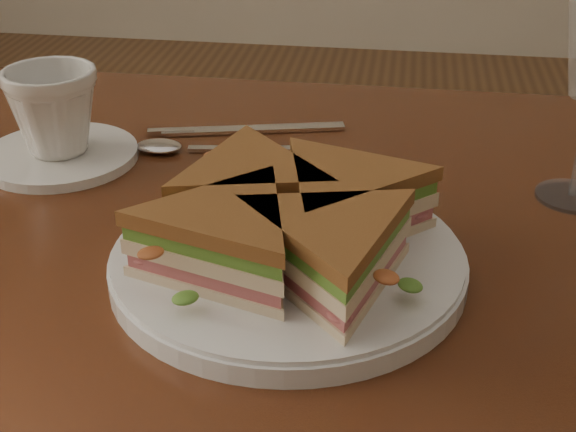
{
  "coord_description": "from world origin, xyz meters",
  "views": [
    {
      "loc": [
        0.09,
        -0.57,
        1.09
      ],
      "look_at": [
        0.01,
        -0.04,
        0.8
      ],
      "focal_mm": 50.0,
      "sensor_mm": 36.0,
      "label": 1
    }
  ],
  "objects": [
    {
      "name": "crisps_mound",
      "position": [
        0.01,
        -0.04,
        0.79
      ],
      "size": [
        0.09,
        0.09,
        0.05
      ],
      "primitive_type": null,
      "color": "#D8571B",
      "rests_on": "plate"
    },
    {
      "name": "saucer",
      "position": [
        -0.24,
        0.13,
        0.76
      ],
      "size": [
        0.16,
        0.16,
        0.01
      ],
      "primitive_type": "cylinder",
      "color": "silver",
      "rests_on": "table"
    },
    {
      "name": "spoon",
      "position": [
        -0.13,
        0.17,
        0.75
      ],
      "size": [
        0.18,
        0.04,
        0.01
      ],
      "rotation": [
        0.0,
        0.0,
        0.14
      ],
      "color": "silver",
      "rests_on": "table"
    },
    {
      "name": "coffee_cup",
      "position": [
        -0.24,
        0.13,
        0.8
      ],
      "size": [
        0.11,
        0.11,
        0.09
      ],
      "primitive_type": "imported",
      "rotation": [
        0.0,
        0.0,
        -0.16
      ],
      "color": "silver",
      "rests_on": "saucer"
    },
    {
      "name": "plate",
      "position": [
        0.01,
        -0.04,
        0.76
      ],
      "size": [
        0.28,
        0.28,
        0.02
      ],
      "primitive_type": "cylinder",
      "color": "silver",
      "rests_on": "table"
    },
    {
      "name": "table",
      "position": [
        0.0,
        0.0,
        0.65
      ],
      "size": [
        1.2,
        0.8,
        0.75
      ],
      "color": "#37180C",
      "rests_on": "ground"
    },
    {
      "name": "knife",
      "position": [
        -0.08,
        0.23,
        0.75
      ],
      "size": [
        0.21,
        0.06,
        0.0
      ],
      "rotation": [
        0.0,
        0.0,
        0.24
      ],
      "color": "silver",
      "rests_on": "table"
    },
    {
      "name": "sandwich_wedges",
      "position": [
        0.01,
        -0.04,
        0.8
      ],
      "size": [
        0.29,
        0.29,
        0.06
      ],
      "color": "beige",
      "rests_on": "plate"
    }
  ]
}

